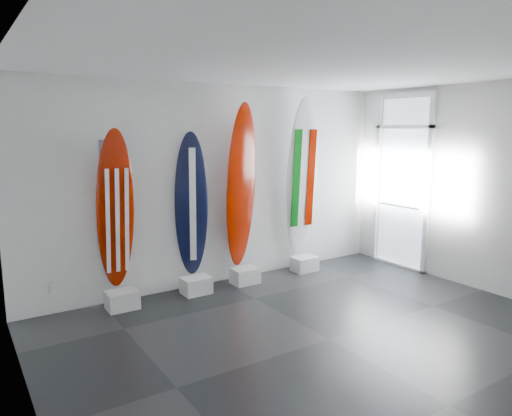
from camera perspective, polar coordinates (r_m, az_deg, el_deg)
floor at (r=5.59m, az=8.79°, el=-15.41°), size 6.00×6.00×0.00m
ceiling at (r=5.11m, az=9.68°, el=16.75°), size 6.00×6.00×0.00m
wall_back at (r=7.17m, az=-4.33°, el=2.76°), size 6.00×0.00×6.00m
wall_left at (r=3.86m, az=-26.05°, el=-4.16°), size 0.00×5.00×5.00m
wall_right at (r=7.48m, az=26.52°, el=2.05°), size 0.00×5.00×5.00m
display_block_usa at (r=6.57m, az=-15.85°, el=-10.64°), size 0.40×0.30×0.24m
surfboard_usa at (r=6.36m, az=-16.61°, el=-0.32°), size 0.50×0.40×2.13m
display_block_navy at (r=6.93m, az=-7.24°, el=-9.25°), size 0.40×0.30×0.24m
surfboard_navy at (r=6.74m, az=-7.82°, el=0.33°), size 0.52×0.37×2.08m
display_block_swiss at (r=7.31m, az=-1.34°, el=-8.17°), size 0.40×0.30×0.24m
surfboard_swiss at (r=7.10m, az=-1.81°, el=2.60°), size 0.61×0.37×2.50m
display_block_italy at (r=7.95m, az=5.86°, el=-6.73°), size 0.40×0.30×0.24m
surfboard_italy at (r=7.75m, az=5.57°, el=3.56°), size 0.61×0.30×2.61m
wall_outlet at (r=6.61m, az=-23.30°, el=-8.84°), size 0.09×0.02×0.13m
glass_door at (r=8.35m, az=17.21°, el=2.81°), size 0.12×1.16×2.85m
balcony at (r=9.54m, az=22.06°, el=-2.29°), size 2.80×2.20×1.20m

